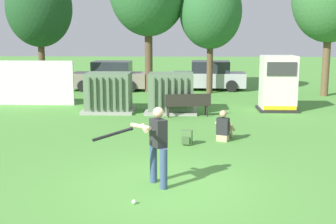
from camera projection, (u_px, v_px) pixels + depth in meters
name	position (u px, v px, depth m)	size (l,w,h in m)	color
ground_plane	(164.00, 186.00, 9.68)	(96.00, 96.00, 0.00)	#51933D
fence_panel	(21.00, 83.00, 20.07)	(4.80, 0.12, 2.00)	silver
transformer_west	(109.00, 93.00, 18.38)	(2.10, 1.70, 1.62)	#9E9B93
transformer_mid_west	(171.00, 93.00, 18.23)	(2.10, 1.70, 1.62)	#9E9B93
generator_enclosure	(278.00, 84.00, 18.64)	(1.60, 1.40, 2.30)	#262626
park_bench	(188.00, 103.00, 17.34)	(1.84, 0.73, 0.92)	#2D2823
batter	(156.00, 142.00, 9.54)	(1.49, 1.07, 1.74)	#384C75
sports_ball	(134.00, 202.00, 8.68)	(0.09, 0.09, 0.09)	white
seated_spectator	(224.00, 128.00, 13.65)	(0.66, 0.79, 0.96)	tan
backpack	(187.00, 138.00, 13.14)	(0.36, 0.31, 0.44)	#4C723F
tree_left	(39.00, 8.00, 23.12)	(3.40, 3.40, 6.50)	brown
tree_center_right	(211.00, 12.00, 23.19)	(3.26, 3.26, 6.22)	brown
parked_car_leftmost	(110.00, 77.00, 25.10)	(4.24, 1.99, 1.62)	gray
parked_car_left_of_center	(209.00, 76.00, 25.25)	(4.27, 2.06, 1.62)	#B2B2B7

